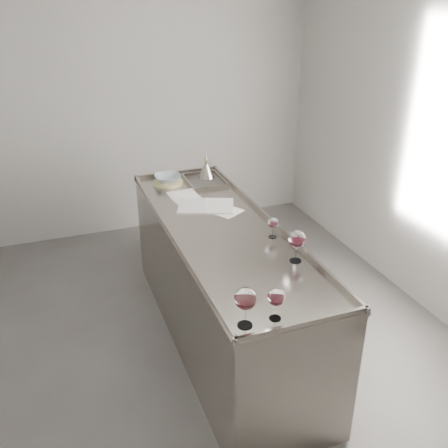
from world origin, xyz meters
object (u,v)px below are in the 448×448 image
object	(u,v)px
wine_glass_left	(245,299)
ceramic_bowl	(168,178)
wine_glass_right	(297,240)
counter	(222,285)
wine_glass_middle	(276,298)
notebook	(206,206)
wine_glass_small	(273,224)
wine_funnel	(206,171)

from	to	relation	value
wine_glass_left	ceramic_bowl	size ratio (longest dim) A/B	0.98
wine_glass_right	ceramic_bowl	distance (m)	1.63
counter	ceramic_bowl	world-z (taller)	ceramic_bowl
wine_glass_middle	notebook	distance (m)	1.49
ceramic_bowl	wine_glass_left	bearing A→B (deg)	-93.95
wine_glass_small	wine_funnel	size ratio (longest dim) A/B	0.66
counter	wine_glass_small	xyz separation A→B (m)	(0.27, -0.25, 0.57)
wine_funnel	wine_glass_left	bearing A→B (deg)	-103.41
counter	ceramic_bowl	xyz separation A→B (m)	(-0.13, 0.99, 0.52)
wine_glass_left	wine_glass_right	world-z (taller)	wine_glass_left
wine_glass_middle	wine_glass_left	bearing A→B (deg)	180.00
counter	wine_glass_left	distance (m)	1.28
wine_glass_left	wine_funnel	distance (m)	2.15
wine_glass_small	notebook	size ratio (longest dim) A/B	0.29
notebook	wine_funnel	bearing A→B (deg)	92.27
wine_glass_left	wine_funnel	size ratio (longest dim) A/B	1.01
wine_glass_left	wine_glass_middle	distance (m)	0.17
counter	wine_funnel	size ratio (longest dim) A/B	11.23
wine_glass_right	wine_glass_small	xyz separation A→B (m)	(0.01, 0.34, -0.05)
wine_funnel	counter	bearing A→B (deg)	-102.46
wine_glass_left	counter	bearing A→B (deg)	75.72
notebook	wine_funnel	world-z (taller)	wine_funnel
counter	wine_glass_middle	world-z (taller)	wine_glass_middle
wine_glass_small	wine_glass_middle	bearing A→B (deg)	-114.66
wine_glass_right	wine_funnel	distance (m)	1.60
wine_glass_right	notebook	bearing A→B (deg)	104.36
wine_glass_left	ceramic_bowl	distance (m)	2.08
ceramic_bowl	wine_glass_middle	bearing A→B (deg)	-89.36
wine_glass_right	wine_glass_small	world-z (taller)	wine_glass_right
wine_glass_middle	notebook	size ratio (longest dim) A/B	0.35
counter	wine_glass_middle	xyz separation A→B (m)	(-0.11, -1.08, 0.59)
ceramic_bowl	wine_funnel	size ratio (longest dim) A/B	1.03
ceramic_bowl	counter	bearing A→B (deg)	-82.40
wine_glass_right	wine_glass_middle	bearing A→B (deg)	-127.41
counter	wine_funnel	world-z (taller)	wine_funnel
notebook	wine_glass_small	bearing A→B (deg)	-46.76
wine_glass_right	counter	bearing A→B (deg)	114.38
notebook	counter	bearing A→B (deg)	-70.74
wine_funnel	ceramic_bowl	bearing A→B (deg)	-176.45
wine_glass_left	wine_funnel	xyz separation A→B (m)	(0.50, 2.09, -0.09)
wine_glass_middle	wine_funnel	bearing A→B (deg)	80.97
counter	wine_glass_right	bearing A→B (deg)	-65.62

